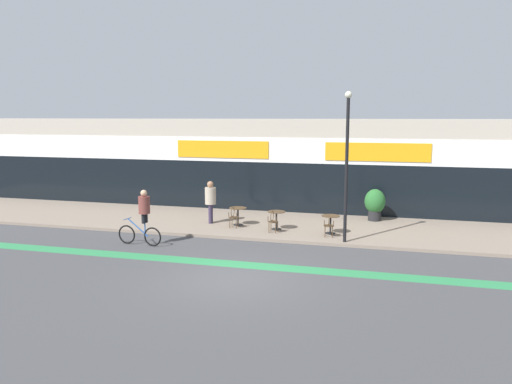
% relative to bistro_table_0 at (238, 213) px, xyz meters
% --- Properties ---
extents(ground_plane, '(120.00, 120.00, 0.00)m').
position_rel_bistro_table_0_xyz_m(ground_plane, '(1.88, -6.58, -0.66)').
color(ground_plane, '#424244').
extents(sidewalk_slab, '(40.00, 5.50, 0.12)m').
position_rel_bistro_table_0_xyz_m(sidewalk_slab, '(1.88, 0.67, -0.60)').
color(sidewalk_slab, gray).
rests_on(sidewalk_slab, ground).
extents(storefront_facade, '(40.00, 4.06, 4.60)m').
position_rel_bistro_table_0_xyz_m(storefront_facade, '(1.88, 5.38, 1.63)').
color(storefront_facade, '#B2A899').
rests_on(storefront_facade, ground).
extents(bike_lane_stripe, '(36.00, 0.70, 0.01)m').
position_rel_bistro_table_0_xyz_m(bike_lane_stripe, '(1.88, -5.15, -0.66)').
color(bike_lane_stripe, '#2D844C').
rests_on(bike_lane_stripe, ground).
extents(bistro_table_0, '(0.75, 0.75, 0.75)m').
position_rel_bistro_table_0_xyz_m(bistro_table_0, '(0.00, 0.00, 0.00)').
color(bistro_table_0, black).
rests_on(bistro_table_0, sidewalk_slab).
extents(bistro_table_1, '(0.73, 0.73, 0.76)m').
position_rel_bistro_table_0_xyz_m(bistro_table_1, '(1.78, -0.41, 0.00)').
color(bistro_table_1, black).
rests_on(bistro_table_1, sidewalk_slab).
extents(bistro_table_2, '(0.73, 0.73, 0.73)m').
position_rel_bistro_table_0_xyz_m(bistro_table_2, '(4.02, -0.56, -0.02)').
color(bistro_table_2, black).
rests_on(bistro_table_2, sidewalk_slab).
extents(cafe_chair_0_near, '(0.41, 0.58, 0.90)m').
position_rel_bistro_table_0_xyz_m(cafe_chair_0_near, '(-0.00, -0.63, -0.02)').
color(cafe_chair_0_near, '#4C3823').
rests_on(cafe_chair_0_near, sidewalk_slab).
extents(cafe_chair_1_near, '(0.43, 0.59, 0.90)m').
position_rel_bistro_table_0_xyz_m(cafe_chair_1_near, '(1.77, -1.04, -0.02)').
color(cafe_chair_1_near, '#4C3823').
rests_on(cafe_chair_1_near, sidewalk_slab).
extents(cafe_chair_2_near, '(0.44, 0.59, 0.90)m').
position_rel_bistro_table_0_xyz_m(cafe_chair_2_near, '(4.02, -1.18, -0.02)').
color(cafe_chair_2_near, '#4C3823').
rests_on(cafe_chair_2_near, sidewalk_slab).
extents(planter_pot, '(0.91, 0.91, 1.42)m').
position_rel_bistro_table_0_xyz_m(planter_pot, '(5.62, 2.48, 0.24)').
color(planter_pot, '#232326').
rests_on(planter_pot, sidewalk_slab).
extents(lamp_post, '(0.26, 0.26, 5.50)m').
position_rel_bistro_table_0_xyz_m(lamp_post, '(4.69, -1.76, 2.62)').
color(lamp_post, black).
rests_on(lamp_post, sidewalk_slab).
extents(cyclist_0, '(1.82, 0.52, 2.08)m').
position_rel_bistro_table_0_xyz_m(cyclist_0, '(-2.50, -3.75, 0.50)').
color(cyclist_0, black).
rests_on(cyclist_0, ground).
extents(pedestrian_near_end, '(0.56, 0.56, 1.84)m').
position_rel_bistro_table_0_xyz_m(pedestrian_near_end, '(-1.27, 0.07, 0.55)').
color(pedestrian_near_end, '#382D47').
rests_on(pedestrian_near_end, sidewalk_slab).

